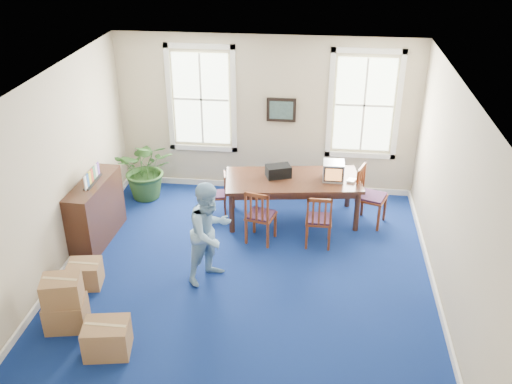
# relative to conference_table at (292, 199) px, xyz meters

# --- Properties ---
(floor) EXTENTS (6.50, 6.50, 0.00)m
(floor) POSITION_rel_conference_table_xyz_m (-0.63, -2.00, -0.42)
(floor) COLOR navy
(floor) RESTS_ON ground
(ceiling) EXTENTS (6.50, 6.50, 0.00)m
(ceiling) POSITION_rel_conference_table_xyz_m (-0.63, -2.00, 2.78)
(ceiling) COLOR white
(ceiling) RESTS_ON ground
(wall_back) EXTENTS (6.50, 0.00, 6.50)m
(wall_back) POSITION_rel_conference_table_xyz_m (-0.63, 1.25, 1.18)
(wall_back) COLOR #BFAE90
(wall_back) RESTS_ON ground
(wall_front) EXTENTS (6.50, 0.00, 6.50)m
(wall_front) POSITION_rel_conference_table_xyz_m (-0.63, -5.25, 1.18)
(wall_front) COLOR #BFAE90
(wall_front) RESTS_ON ground
(wall_left) EXTENTS (0.00, 6.50, 6.50)m
(wall_left) POSITION_rel_conference_table_xyz_m (-3.63, -2.00, 1.18)
(wall_left) COLOR #BFAE90
(wall_left) RESTS_ON ground
(wall_right) EXTENTS (0.00, 6.50, 6.50)m
(wall_right) POSITION_rel_conference_table_xyz_m (2.37, -2.00, 1.18)
(wall_right) COLOR #BFAE90
(wall_right) RESTS_ON ground
(baseboard_back) EXTENTS (6.00, 0.04, 0.12)m
(baseboard_back) POSITION_rel_conference_table_xyz_m (-0.63, 1.22, -0.36)
(baseboard_back) COLOR white
(baseboard_back) RESTS_ON ground
(baseboard_left) EXTENTS (0.04, 6.50, 0.12)m
(baseboard_left) POSITION_rel_conference_table_xyz_m (-3.60, -2.00, -0.36)
(baseboard_left) COLOR white
(baseboard_left) RESTS_ON ground
(baseboard_right) EXTENTS (0.04, 6.50, 0.12)m
(baseboard_right) POSITION_rel_conference_table_xyz_m (2.34, -2.00, -0.36)
(baseboard_right) COLOR white
(baseboard_right) RESTS_ON ground
(window_left) EXTENTS (1.40, 0.12, 2.20)m
(window_left) POSITION_rel_conference_table_xyz_m (-1.93, 1.23, 1.48)
(window_left) COLOR white
(window_left) RESTS_ON ground
(window_right) EXTENTS (1.40, 0.12, 2.20)m
(window_right) POSITION_rel_conference_table_xyz_m (1.27, 1.23, 1.48)
(window_right) COLOR white
(window_right) RESTS_ON ground
(wall_picture) EXTENTS (0.58, 0.06, 0.48)m
(wall_picture) POSITION_rel_conference_table_xyz_m (-0.33, 1.20, 1.33)
(wall_picture) COLOR black
(wall_picture) RESTS_ON ground
(conference_table) EXTENTS (2.61, 1.46, 0.84)m
(conference_table) POSITION_rel_conference_table_xyz_m (0.00, 0.00, 0.00)
(conference_table) COLOR #3F2216
(conference_table) RESTS_ON ground
(crt_tv) EXTENTS (0.38, 0.42, 0.35)m
(crt_tv) POSITION_rel_conference_table_xyz_m (0.73, 0.06, 0.59)
(crt_tv) COLOR #B7B7BC
(crt_tv) RESTS_ON conference_table
(game_console) EXTENTS (0.19, 0.21, 0.04)m
(game_console) POSITION_rel_conference_table_xyz_m (1.07, 0.00, 0.44)
(game_console) COLOR white
(game_console) RESTS_ON conference_table
(equipment_bag) EXTENTS (0.52, 0.42, 0.22)m
(equipment_bag) POSITION_rel_conference_table_xyz_m (-0.28, 0.06, 0.53)
(equipment_bag) COLOR black
(equipment_bag) RESTS_ON conference_table
(chair_near_left) EXTENTS (0.56, 0.56, 1.04)m
(chair_near_left) POSITION_rel_conference_table_xyz_m (-0.51, -0.84, 0.10)
(chair_near_left) COLOR brown
(chair_near_left) RESTS_ON ground
(chair_near_right) EXTENTS (0.45, 0.45, 1.00)m
(chair_near_right) POSITION_rel_conference_table_xyz_m (0.51, -0.84, 0.08)
(chair_near_right) COLOR brown
(chair_near_right) RESTS_ON ground
(chair_end_left) EXTENTS (0.45, 0.45, 0.85)m
(chair_end_left) POSITION_rel_conference_table_xyz_m (-1.46, 0.00, 0.01)
(chair_end_left) COLOR brown
(chair_end_left) RESTS_ON ground
(chair_end_right) EXTENTS (0.64, 0.64, 1.12)m
(chair_end_right) POSITION_rel_conference_table_xyz_m (1.46, 0.00, 0.14)
(chair_end_right) COLOR brown
(chair_end_right) RESTS_ON ground
(man) EXTENTS (1.00, 1.04, 1.68)m
(man) POSITION_rel_conference_table_xyz_m (-1.17, -2.06, 0.42)
(man) COLOR #83AFD1
(man) RESTS_ON ground
(credenza) EXTENTS (0.51, 1.54, 1.20)m
(credenza) POSITION_rel_conference_table_xyz_m (-3.38, -1.16, 0.18)
(credenza) COLOR #3F2216
(credenza) RESTS_ON ground
(brochure_rack) EXTENTS (0.15, 0.60, 0.26)m
(brochure_rack) POSITION_rel_conference_table_xyz_m (-3.36, -1.16, 0.91)
(brochure_rack) COLOR #99999E
(brochure_rack) RESTS_ON credenza
(potted_plant) EXTENTS (1.25, 1.12, 1.27)m
(potted_plant) POSITION_rel_conference_table_xyz_m (-2.96, 0.55, 0.21)
(potted_plant) COLOR #2C5522
(potted_plant) RESTS_ON ground
(cardboard_boxes) EXTENTS (1.75, 1.75, 0.86)m
(cardboard_boxes) POSITION_rel_conference_table_xyz_m (-2.78, -3.35, 0.01)
(cardboard_boxes) COLOR #9E7045
(cardboard_boxes) RESTS_ON ground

